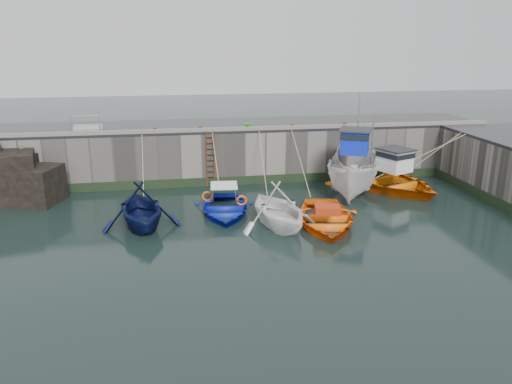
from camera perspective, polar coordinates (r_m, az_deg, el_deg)
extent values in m
plane|color=black|center=(19.98, 2.88, -7.00)|extent=(120.00, 120.00, 0.00)
cube|color=slate|center=(31.29, -1.93, 4.80)|extent=(30.00, 5.00, 3.00)
cube|color=black|center=(30.99, -1.96, 7.66)|extent=(30.00, 5.00, 0.16)
cube|color=slate|center=(28.66, -1.34, 7.26)|extent=(30.00, 0.30, 0.20)
cube|color=black|center=(29.14, -1.25, 1.35)|extent=(30.00, 0.08, 0.50)
cube|color=black|center=(29.11, -27.20, 1.55)|extent=(4.05, 3.66, 2.60)
cube|color=black|center=(28.13, -23.98, 0.75)|extent=(2.96, 2.83, 1.90)
cube|color=black|center=(29.47, -25.35, 1.67)|extent=(2.01, 1.83, 2.30)
cone|color=#2D591E|center=(28.61, -26.79, 3.19)|extent=(0.44, 0.44, 0.45)
cone|color=#2D591E|center=(27.84, -24.85, 2.04)|extent=(0.44, 0.44, 0.45)
cone|color=#2D591E|center=(29.29, -25.23, 4.49)|extent=(0.44, 0.44, 0.45)
cylinder|color=#3F1E0F|center=(28.55, -5.68, 3.74)|extent=(0.07, 0.07, 3.20)
cylinder|color=#3F1E0F|center=(28.58, -4.80, 3.77)|extent=(0.07, 0.07, 3.20)
cube|color=#3F1E0F|center=(28.88, -5.16, 1.14)|extent=(0.44, 0.06, 0.05)
cube|color=#3F1E0F|center=(28.79, -5.18, 1.77)|extent=(0.44, 0.06, 0.05)
cube|color=#3F1E0F|center=(28.71, -5.20, 2.41)|extent=(0.44, 0.06, 0.05)
cube|color=#3F1E0F|center=(28.63, -5.22, 3.04)|extent=(0.44, 0.06, 0.05)
cube|color=#3F1E0F|center=(28.55, -5.23, 3.69)|extent=(0.44, 0.06, 0.05)
cube|color=#3F1E0F|center=(28.48, -5.25, 4.33)|extent=(0.44, 0.06, 0.05)
cube|color=#3F1E0F|center=(28.41, -5.27, 4.98)|extent=(0.44, 0.06, 0.05)
cube|color=#3F1E0F|center=(28.34, -5.29, 5.63)|extent=(0.44, 0.06, 0.05)
cube|color=#3F1E0F|center=(28.28, -5.31, 6.29)|extent=(0.44, 0.06, 0.05)
imported|color=#081038|center=(23.34, -12.93, -3.81)|extent=(4.54, 5.04, 2.34)
imported|color=#0B1DAA|center=(24.50, -3.61, -2.38)|extent=(3.75, 4.97, 0.97)
imported|color=white|center=(22.75, 2.51, -3.92)|extent=(4.85, 5.29, 2.36)
imported|color=orange|center=(23.22, 7.87, -3.63)|extent=(4.75, 5.94, 1.10)
imported|color=silver|center=(27.89, 11.10, 1.93)|extent=(5.30, 7.52, 2.72)
cube|color=#0C21BF|center=(26.87, 11.25, 5.65)|extent=(1.89, 1.94, 1.20)
cube|color=black|center=(26.80, 11.29, 6.38)|extent=(1.97, 2.02, 0.28)
cube|color=#262628|center=(26.75, 11.33, 6.99)|extent=(2.16, 2.21, 0.08)
cylinder|color=#A5A8AD|center=(28.48, 11.61, 8.10)|extent=(0.08, 0.08, 3.00)
imported|color=orange|center=(29.44, 14.51, 1.22)|extent=(7.42, 8.45, 1.46)
cube|color=white|center=(28.73, 15.58, 3.49)|extent=(1.88, 1.94, 1.20)
cube|color=black|center=(28.65, 15.63, 4.17)|extent=(1.96, 2.01, 0.28)
cube|color=#262628|center=(28.59, 15.68, 4.73)|extent=(2.15, 2.20, 0.08)
cylinder|color=#A5A8AD|center=(29.73, 13.13, 5.89)|extent=(0.08, 0.08, 3.00)
cube|color=#18851C|center=(29.41, -0.84, 7.60)|extent=(0.62, 0.46, 0.29)
cylinder|color=#A5A8AD|center=(29.29, -20.36, 7.21)|extent=(0.05, 0.05, 1.00)
cylinder|color=#A5A8AD|center=(29.05, -17.44, 7.41)|extent=(0.05, 0.05, 1.00)
cylinder|color=#A5A8AD|center=(29.09, -18.99, 8.20)|extent=(1.50, 0.05, 0.05)
cube|color=gray|center=(29.71, -18.69, 6.70)|extent=(1.60, 0.35, 0.18)
cube|color=gray|center=(30.02, -18.62, 7.15)|extent=(1.60, 0.35, 0.18)
cylinder|color=#3F1E0F|center=(28.50, -11.45, 6.95)|extent=(0.18, 0.18, 0.28)
cylinder|color=#3F1E0F|center=(28.52, -6.39, 7.19)|extent=(0.18, 0.18, 0.28)
cylinder|color=#3F1E0F|center=(28.78, -0.98, 7.38)|extent=(0.18, 0.18, 0.28)
cylinder|color=#3F1E0F|center=(29.27, 4.11, 7.50)|extent=(0.18, 0.18, 0.28)
cylinder|color=#3F1E0F|center=(30.17, 10.08, 7.57)|extent=(0.18, 0.18, 0.28)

